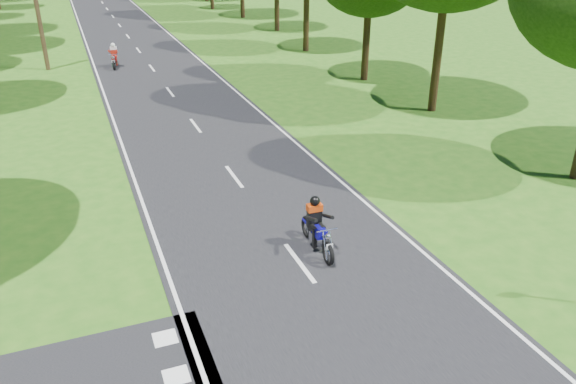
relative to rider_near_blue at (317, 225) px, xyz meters
name	(u,v)px	position (x,y,z in m)	size (l,w,h in m)	color
ground	(333,307)	(-0.69, -2.44, -0.78)	(160.00, 160.00, 0.00)	#245613
main_road	(113,16)	(-0.69, 47.56, -0.77)	(7.00, 140.00, 0.02)	black
road_markings	(113,19)	(-0.83, 45.69, -0.76)	(7.40, 140.00, 0.01)	silver
telegraph_pole	(36,0)	(-6.69, 25.56, 3.29)	(1.20, 0.26, 8.00)	#382616
rider_near_blue	(317,225)	(0.00, 0.00, 0.00)	(0.61, 1.82, 1.52)	#130E9B
rider_far_red	(114,55)	(-2.78, 24.56, -0.02)	(0.59, 1.78, 1.48)	#9F0D0C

